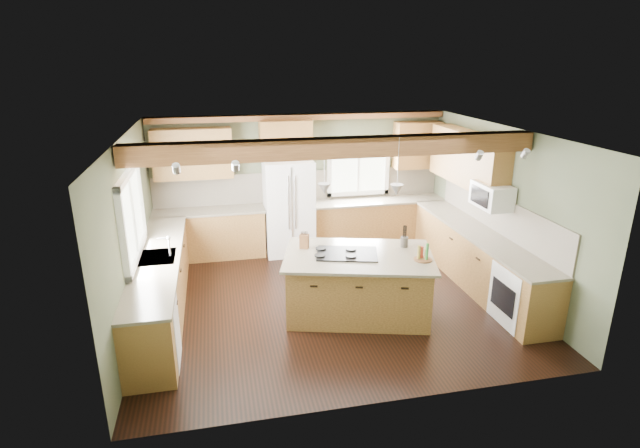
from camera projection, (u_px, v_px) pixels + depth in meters
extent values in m
plane|color=black|center=(329.00, 299.00, 7.80)|extent=(5.60, 5.60, 0.00)
plane|color=silver|center=(330.00, 132.00, 6.96)|extent=(5.60, 5.60, 0.00)
plane|color=#464F38|center=(301.00, 181.00, 9.70)|extent=(5.60, 0.00, 5.60)
plane|color=#464F38|center=(131.00, 234.00, 6.83)|extent=(0.00, 5.00, 5.00)
plane|color=#464F38|center=(501.00, 209.00, 7.94)|extent=(0.00, 5.00, 5.00)
cube|color=#4D2A16|center=(339.00, 148.00, 6.57)|extent=(5.55, 0.26, 0.26)
cube|color=#4D2A16|center=(301.00, 117.00, 9.21)|extent=(5.55, 0.20, 0.10)
cube|color=brown|center=(301.00, 186.00, 9.71)|extent=(5.58, 0.03, 0.58)
cube|color=brown|center=(498.00, 214.00, 8.01)|extent=(0.03, 3.70, 0.58)
cube|color=brown|center=(210.00, 234.00, 9.34)|extent=(2.02, 0.60, 0.88)
cube|color=#4F493A|center=(208.00, 211.00, 9.19)|extent=(2.06, 0.64, 0.04)
cube|color=brown|center=(377.00, 223.00, 9.99)|extent=(2.62, 0.60, 0.88)
cube|color=#4F493A|center=(378.00, 201.00, 9.84)|extent=(2.66, 0.64, 0.04)
cube|color=brown|center=(161.00, 287.00, 7.21)|extent=(0.60, 3.70, 0.88)
cube|color=#4F493A|center=(157.00, 258.00, 7.06)|extent=(0.64, 3.74, 0.04)
cube|color=brown|center=(477.00, 259.00, 8.20)|extent=(0.60, 3.70, 0.88)
cube|color=#4F493A|center=(480.00, 233.00, 8.05)|extent=(0.64, 3.74, 0.04)
cube|color=brown|center=(193.00, 154.00, 8.93)|extent=(1.40, 0.35, 0.90)
cube|color=brown|center=(286.00, 139.00, 9.20)|extent=(0.96, 0.35, 0.70)
cube|color=brown|center=(467.00, 158.00, 8.53)|extent=(0.35, 2.20, 0.90)
cube|color=brown|center=(417.00, 145.00, 9.78)|extent=(0.90, 0.35, 0.90)
cube|color=white|center=(131.00, 216.00, 6.80)|extent=(0.04, 1.60, 1.05)
cube|color=white|center=(358.00, 166.00, 9.83)|extent=(1.10, 0.04, 1.00)
cube|color=#262628|center=(157.00, 258.00, 7.06)|extent=(0.50, 0.65, 0.03)
cylinder|color=#B2B2B7|center=(169.00, 247.00, 7.05)|extent=(0.02, 0.02, 0.28)
cube|color=white|center=(152.00, 334.00, 6.01)|extent=(0.60, 0.60, 0.84)
cube|color=white|center=(522.00, 295.00, 7.00)|extent=(0.60, 0.72, 0.84)
cube|color=white|center=(492.00, 196.00, 7.77)|extent=(0.40, 0.70, 0.38)
cone|color=#B2B2B7|center=(324.00, 189.00, 6.84)|extent=(0.18, 0.18, 0.16)
cone|color=#B2B2B7|center=(397.00, 190.00, 6.79)|extent=(0.18, 0.18, 0.16)
cube|color=white|center=(289.00, 207.00, 9.41)|extent=(0.90, 0.74, 1.80)
cube|color=brown|center=(358.00, 285.00, 7.28)|extent=(2.22, 1.68, 0.88)
cube|color=#4F493A|center=(359.00, 256.00, 7.13)|extent=(2.38, 1.84, 0.04)
cube|color=black|center=(347.00, 254.00, 7.13)|extent=(0.98, 0.77, 0.02)
cube|color=brown|center=(304.00, 241.00, 7.33)|extent=(0.16, 0.14, 0.21)
cylinder|color=#372F2C|center=(404.00, 242.00, 7.40)|extent=(0.16, 0.16, 0.15)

